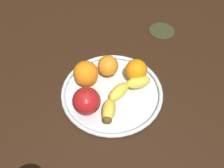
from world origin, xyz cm
name	(u,v)px	position (x,y,z in cm)	size (l,w,h in cm)	color
ground_plane	(112,98)	(0.00, 0.00, -2.00)	(158.85, 158.85, 4.00)	black
fruit_bowl	(112,92)	(0.00, 0.00, 0.92)	(30.73, 30.73, 1.80)	silver
banana	(122,95)	(-0.78, 4.18, 3.66)	(20.42, 10.99, 3.73)	yellow
apple	(86,101)	(9.40, 2.15, 5.72)	(7.84, 7.84, 8.64)	#B31A1D
orange_front_left	(86,73)	(4.91, -6.95, 5.58)	(7.57, 7.57, 7.57)	orange
orange_front_right	(108,66)	(-2.61, -6.71, 5.01)	(6.42, 6.42, 6.42)	orange
orange_center	(136,70)	(-8.90, -0.56, 5.18)	(6.76, 6.76, 6.76)	orange
ambient_coaster	(162,31)	(-31.51, -15.65, 0.30)	(9.70, 9.70, 0.60)	#2E321C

